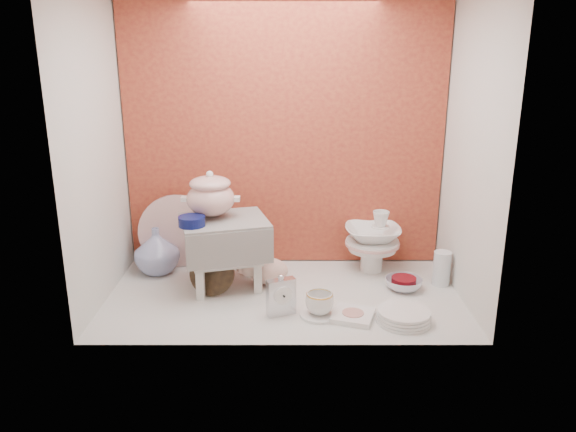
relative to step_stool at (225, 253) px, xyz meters
name	(u,v)px	position (x,y,z in m)	size (l,w,h in m)	color
ground	(284,295)	(0.31, -0.11, -0.19)	(1.80, 1.80, 0.00)	silver
niche_shell	(284,109)	(0.31, 0.07, 0.74)	(1.86, 1.03, 1.53)	#B7522D
step_stool	(225,253)	(0.00, 0.00, 0.00)	(0.43, 0.37, 0.38)	silver
soup_tureen	(210,194)	(-0.07, 0.03, 0.31)	(0.29, 0.29, 0.25)	white
cobalt_bowl	(192,221)	(-0.14, -0.11, 0.21)	(0.13, 0.13, 0.05)	#0A104C
floral_platter	(176,231)	(-0.31, 0.29, 0.02)	(0.42, 0.05, 0.42)	white
blue_white_vase	(157,251)	(-0.40, 0.19, -0.06)	(0.25, 0.25, 0.26)	white
lacquer_tray	(212,273)	(-0.06, -0.09, -0.07)	(0.24, 0.10, 0.23)	black
mantel_clock	(281,295)	(0.30, -0.33, -0.09)	(0.14, 0.05, 0.20)	silver
plush_pig	(268,271)	(0.22, 0.02, -0.11)	(0.27, 0.19, 0.16)	#D8A998
teacup_saucer	(319,314)	(0.48, -0.34, -0.18)	(0.19, 0.19, 0.01)	white
gold_rim_teacup	(320,303)	(0.48, -0.34, -0.12)	(0.13, 0.13, 0.11)	white
lattice_dish	(353,316)	(0.64, -0.37, -0.17)	(0.19, 0.19, 0.03)	white
dinner_plate_stack	(404,316)	(0.87, -0.40, -0.16)	(0.26, 0.26, 0.06)	white
crystal_bowl	(404,284)	(0.94, -0.04, -0.16)	(0.19, 0.19, 0.06)	silver
clear_glass_vase	(442,268)	(1.15, 0.02, -0.10)	(0.09, 0.09, 0.19)	silver
porcelain_tower	(372,241)	(0.81, 0.22, -0.01)	(0.31, 0.31, 0.35)	white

